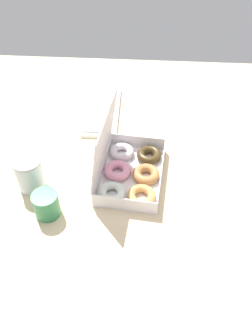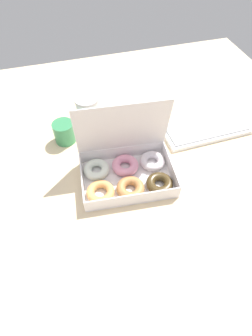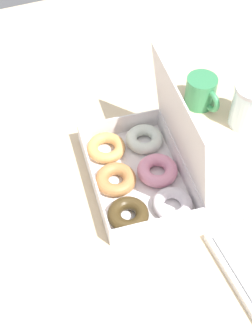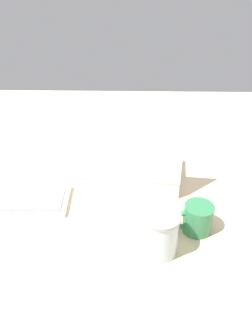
# 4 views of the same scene
# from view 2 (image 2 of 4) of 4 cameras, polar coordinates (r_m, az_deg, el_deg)

# --- Properties ---
(ground_plane) EXTENTS (1.80, 1.80, 0.02)m
(ground_plane) POSITION_cam_2_polar(r_m,az_deg,el_deg) (1.00, 1.75, -1.82)
(ground_plane) COLOR beige
(donut_box) EXTENTS (0.35, 0.25, 0.28)m
(donut_box) POSITION_cam_2_polar(r_m,az_deg,el_deg) (0.95, 0.19, -0.76)
(donut_box) COLOR white
(donut_box) RESTS_ON ground_plane
(keyboard) EXTENTS (0.38, 0.16, 0.02)m
(keyboard) POSITION_cam_2_polar(r_m,az_deg,el_deg) (1.19, 16.99, 8.07)
(keyboard) COLOR white
(keyboard) RESTS_ON ground_plane
(coffee_mug) EXTENTS (0.12, 0.09, 0.09)m
(coffee_mug) POSITION_cam_2_polar(r_m,az_deg,el_deg) (1.11, -13.10, 7.69)
(coffee_mug) COLOR #358451
(coffee_mug) RESTS_ON ground_plane
(glass_jar) EXTENTS (0.10, 0.10, 0.13)m
(glass_jar) POSITION_cam_2_polar(r_m,az_deg,el_deg) (1.16, -8.28, 12.27)
(glass_jar) COLOR silver
(glass_jar) RESTS_ON ground_plane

